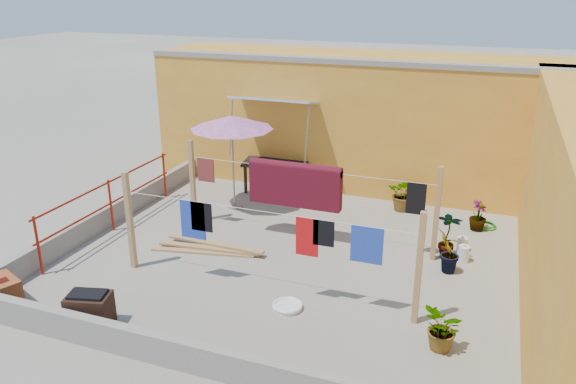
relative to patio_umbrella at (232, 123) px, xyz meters
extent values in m
plane|color=#9E998E|center=(2.06, -1.84, -1.97)|extent=(80.00, 80.00, 0.00)
cube|color=gold|center=(2.56, 2.86, -0.37)|extent=(11.00, 2.40, 3.20)
cube|color=gray|center=(2.56, 1.81, 1.18)|extent=(11.00, 0.35, 0.12)
cube|color=#2D51B2|center=(0.46, 1.31, 0.28)|extent=(2.00, 0.79, 0.22)
cylinder|color=gray|center=(-0.49, 0.94, -0.37)|extent=(0.03, 0.30, 1.28)
cylinder|color=gray|center=(1.41, 0.94, -0.37)|extent=(0.03, 0.30, 1.28)
cube|color=gray|center=(2.06, -5.42, -1.75)|extent=(8.30, 0.16, 0.44)
cube|color=gray|center=(-2.02, -1.84, -1.75)|extent=(0.16, 7.30, 0.44)
cylinder|color=maroon|center=(-1.79, -4.04, -1.42)|extent=(0.05, 0.05, 1.10)
cylinder|color=maroon|center=(-1.79, -2.04, -1.42)|extent=(0.05, 0.05, 1.10)
cylinder|color=maroon|center=(-1.79, -0.04, -1.42)|extent=(0.05, 0.05, 1.10)
cylinder|color=maroon|center=(-1.79, -2.04, -0.92)|extent=(0.04, 4.20, 0.04)
cylinder|color=maroon|center=(-1.79, -2.04, -1.37)|extent=(0.04, 4.20, 0.04)
cube|color=tan|center=(-0.44, -3.24, -1.07)|extent=(0.09, 0.09, 1.80)
cube|color=tan|center=(4.56, -3.24, -1.07)|extent=(0.09, 0.09, 1.80)
cube|color=tan|center=(4.56, -1.04, -1.07)|extent=(0.09, 0.09, 1.80)
cube|color=tan|center=(-0.44, -1.04, -1.07)|extent=(0.09, 0.09, 1.80)
cylinder|color=silver|center=(2.06, -3.24, -0.52)|extent=(5.00, 0.01, 0.01)
cylinder|color=silver|center=(2.06, -1.04, -0.52)|extent=(5.00, 0.01, 0.01)
cube|color=#4A0C19|center=(1.84, -1.04, -0.87)|extent=(1.86, 0.22, 0.81)
cube|color=black|center=(4.17, -1.04, -0.82)|extent=(0.35, 0.02, 0.60)
cube|color=maroon|center=(-0.11, -1.04, -0.77)|extent=(0.38, 0.02, 0.50)
cube|color=#203EB1|center=(0.83, -3.24, -0.85)|extent=(0.46, 0.02, 0.67)
cube|color=black|center=(1.00, -3.24, -0.77)|extent=(0.38, 0.02, 0.51)
cube|color=red|center=(2.83, -3.24, -0.84)|extent=(0.36, 0.02, 0.64)
cube|color=#203EB1|center=(3.77, -3.24, -0.81)|extent=(0.49, 0.02, 0.59)
cube|color=black|center=(3.10, -3.24, -0.73)|extent=(0.33, 0.02, 0.42)
cylinder|color=gray|center=(0.00, 0.00, -1.94)|extent=(0.33, 0.33, 0.05)
cylinder|color=gray|center=(0.00, 0.00, -0.92)|extent=(0.04, 0.04, 2.09)
cone|color=pink|center=(0.00, 0.00, 0.01)|extent=(1.82, 1.82, 0.29)
cylinder|color=gray|center=(0.00, 0.00, 0.18)|extent=(0.04, 0.04, 0.09)
cube|color=black|center=(0.48, 1.36, -1.26)|extent=(1.68, 1.05, 0.06)
cube|color=black|center=(-0.15, 0.93, -1.62)|extent=(0.06, 0.06, 0.69)
cube|color=black|center=(-0.26, 1.55, -1.62)|extent=(0.06, 0.06, 0.69)
cube|color=black|center=(1.21, 1.17, -1.62)|extent=(0.06, 0.06, 0.69)
cube|color=black|center=(1.10, 1.79, -1.62)|extent=(0.06, 0.06, 0.69)
cube|color=#A35525|center=(-1.64, -5.04, -1.75)|extent=(0.73, 0.64, 0.44)
cube|color=tan|center=(0.44, -2.32, -1.95)|extent=(2.00, 0.54, 0.04)
cube|color=tan|center=(0.52, -2.20, -1.90)|extent=(2.02, 0.37, 0.04)
cube|color=tan|center=(0.60, -2.08, -1.86)|extent=(2.02, 0.19, 0.04)
cube|color=#301C12|center=(0.06, -5.04, -1.71)|extent=(0.71, 0.56, 0.52)
cube|color=black|center=(0.06, -5.04, -1.43)|extent=(0.58, 0.44, 0.04)
cylinder|color=white|center=(2.63, -3.57, -1.94)|extent=(0.45, 0.45, 0.06)
torus|color=white|center=(2.63, -3.57, -1.91)|extent=(0.48, 0.48, 0.05)
cylinder|color=white|center=(5.03, -0.49, -1.83)|extent=(0.20, 0.20, 0.27)
cylinder|color=white|center=(5.03, -0.49, -1.68)|extent=(0.05, 0.05, 0.05)
cylinder|color=white|center=(5.09, -0.94, -1.82)|extent=(0.22, 0.22, 0.30)
cylinder|color=white|center=(5.09, -0.94, -1.64)|extent=(0.06, 0.06, 0.05)
torus|color=#1A751A|center=(5.40, 0.85, -1.95)|extent=(0.49, 0.49, 0.03)
torus|color=#1A751A|center=(5.40, 0.85, -1.91)|extent=(0.41, 0.41, 0.03)
imported|color=#225B1A|center=(3.64, 1.17, -1.58)|extent=(0.72, 0.63, 0.78)
imported|color=#225B1A|center=(5.25, 0.62, -1.65)|extent=(0.46, 0.46, 0.63)
imported|color=#225B1A|center=(4.78, -0.87, -1.50)|extent=(0.53, 0.39, 0.94)
imported|color=#225B1A|center=(4.87, -1.49, -1.59)|extent=(0.40, 0.47, 0.75)
imported|color=#225B1A|center=(5.01, -3.81, -1.64)|extent=(0.58, 0.65, 0.66)
camera|label=1|loc=(5.33, -10.71, 2.84)|focal=35.00mm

